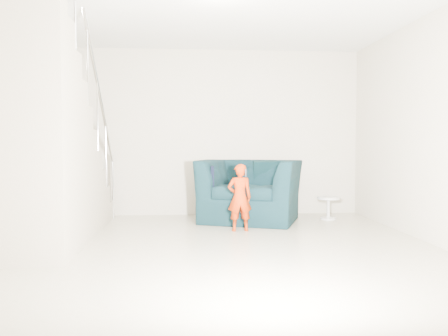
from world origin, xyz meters
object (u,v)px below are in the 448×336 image
(staircase, at_px, (42,163))
(armchair, at_px, (250,190))
(toddler, at_px, (240,197))
(side_table, at_px, (328,204))

(staircase, bearing_deg, armchair, 30.13)
(armchair, xyz_separation_m, toddler, (-0.26, -0.83, -0.01))
(side_table, relative_size, staircase, 0.10)
(armchair, relative_size, toddler, 1.58)
(side_table, height_order, staircase, staircase)
(toddler, height_order, staircase, staircase)
(toddler, relative_size, side_table, 2.58)
(toddler, distance_m, staircase, 2.51)
(armchair, bearing_deg, toddler, -86.84)
(armchair, relative_size, side_table, 4.07)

